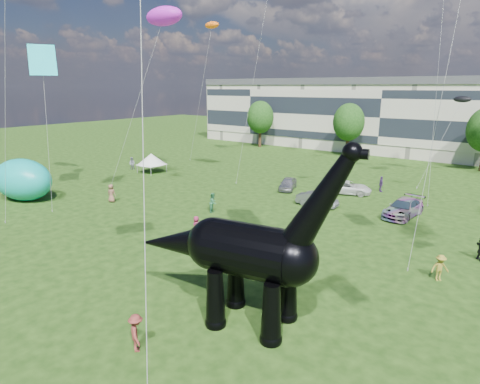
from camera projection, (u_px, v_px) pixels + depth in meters
The scene contains 12 objects.
ground at pixel (151, 318), 20.70m from camera, with size 220.00×220.00×0.00m, color #16330C.
terrace_row at pixel (390, 119), 71.41m from camera, with size 78.00×11.00×12.00m, color beige.
tree_far_left at pixel (260, 115), 77.40m from camera, with size 5.20×5.20×9.44m.
tree_mid_left at pixel (349, 119), 66.79m from camera, with size 5.20×5.20×9.44m.
dinosaur_sculpture at pixel (243, 252), 19.63m from camera, with size 12.02×4.25×9.79m.
car_silver at pixel (288, 184), 46.26m from camera, with size 1.64×4.07×1.39m, color #ADADB2.
car_grey at pixel (317, 199), 39.87m from camera, with size 1.44×4.14×1.37m, color slate.
car_white at pixel (347, 187), 44.46m from camera, with size 2.38×5.16×1.43m, color white.
car_dark at pixel (404, 208), 36.65m from camera, with size 2.24×5.51×1.60m, color #595960.
gazebo_left at pixel (151, 159), 55.17m from camera, with size 3.87×3.87×2.66m.
inflatable_teal at pixel (23, 180), 41.68m from camera, with size 6.98×4.36×4.36m, color #0EAAA4.
visitors at pixel (271, 218), 33.62m from camera, with size 51.33×37.21×1.89m.
Camera 1 is at (14.85, -11.74, 11.57)m, focal length 30.00 mm.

